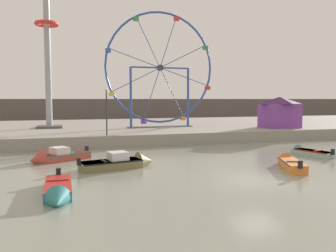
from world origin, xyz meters
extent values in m
plane|color=gray|center=(0.00, 0.00, 0.00)|extent=(240.00, 240.00, 0.00)
cube|color=gray|center=(0.00, 27.32, 0.55)|extent=(110.00, 25.93, 1.11)
cube|color=#564C47|center=(0.00, 51.23, 2.20)|extent=(140.00, 3.00, 4.40)
cube|color=orange|center=(3.71, 1.96, 0.26)|extent=(2.25, 3.51, 0.53)
cube|color=navy|center=(3.71, 1.96, 0.49)|extent=(2.25, 3.49, 0.08)
cone|color=orange|center=(4.53, 3.93, 0.26)|extent=(1.26, 1.23, 0.97)
cube|color=black|center=(3.02, 0.31, 0.64)|extent=(0.30, 0.28, 0.44)
cube|color=navy|center=(3.55, 1.57, 0.56)|extent=(0.87, 0.48, 0.06)
cube|color=#B24238|center=(-9.84, 9.62, 0.24)|extent=(3.70, 2.96, 0.48)
cube|color=#237566|center=(-9.84, 9.62, 0.44)|extent=(3.68, 2.96, 0.08)
cone|color=#B24238|center=(-11.72, 8.59, 0.24)|extent=(1.51, 1.70, 1.42)
cube|color=black|center=(-8.26, 10.49, 0.59)|extent=(0.29, 0.31, 0.44)
cube|color=silver|center=(-10.21, 9.42, 0.72)|extent=(1.47, 1.54, 0.48)
cube|color=#237566|center=(-9.46, 9.83, 0.51)|extent=(0.76, 1.19, 0.06)
cube|color=olive|center=(-7.11, 5.40, 0.26)|extent=(4.02, 2.18, 0.53)
cube|color=black|center=(-7.11, 5.40, 0.49)|extent=(3.99, 2.19, 0.08)
cone|color=olive|center=(-4.75, 5.89, 0.26)|extent=(1.30, 1.54, 1.36)
cube|color=black|center=(-9.07, 4.99, 0.64)|extent=(0.24, 0.28, 0.44)
cube|color=silver|center=(-6.64, 5.50, 0.79)|extent=(1.35, 1.35, 0.52)
cube|color=black|center=(-7.57, 5.30, 0.56)|extent=(0.41, 1.22, 0.06)
cube|color=#93BCAD|center=(8.54, 5.77, 0.21)|extent=(1.79, 3.14, 0.42)
cube|color=#B2231E|center=(8.54, 5.77, 0.38)|extent=(1.80, 3.12, 0.08)
cone|color=#93BCAD|center=(8.07, 7.58, 0.21)|extent=(1.20, 1.05, 1.03)
cube|color=black|center=(8.93, 4.24, 0.53)|extent=(0.28, 0.25, 0.44)
cube|color=#B2231E|center=(8.63, 5.41, 0.45)|extent=(0.93, 0.39, 0.06)
cube|color=teal|center=(-10.20, 0.65, 0.23)|extent=(1.17, 3.61, 0.46)
cube|color=#B2231E|center=(-10.20, 0.65, 0.42)|extent=(1.19, 3.57, 0.08)
cone|color=teal|center=(-10.19, -1.63, 0.23)|extent=(1.11, 0.99, 1.11)
cube|color=black|center=(-10.20, 2.55, 0.57)|extent=(0.24, 0.20, 0.44)
cube|color=#B2231E|center=(-10.20, 1.10, 0.49)|extent=(0.99, 0.16, 0.06)
torus|color=#334CA8|center=(0.94, 22.56, 8.00)|extent=(12.83, 0.24, 12.83)
cylinder|color=#38383D|center=(0.94, 22.56, 8.00)|extent=(0.70, 0.50, 0.70)
cylinder|color=#334CA8|center=(1.94, 22.56, 10.99)|extent=(2.07, 0.08, 6.00)
cube|color=red|center=(2.94, 22.56, 13.69)|extent=(0.56, 0.48, 0.44)
cylinder|color=#334CA8|center=(-0.47, 22.56, 10.82)|extent=(2.88, 0.08, 5.67)
cube|color=#33934C|center=(-1.87, 22.56, 13.36)|extent=(0.56, 0.48, 0.44)
cylinder|color=#334CA8|center=(-2.05, 22.56, 9.00)|extent=(6.00, 0.08, 2.07)
cube|color=#3356B7|center=(-5.03, 22.56, 9.72)|extent=(0.56, 0.48, 0.44)
cylinder|color=#334CA8|center=(-1.88, 22.56, 6.60)|extent=(5.67, 0.08, 2.88)
cube|color=yellow|center=(-4.69, 22.56, 4.91)|extent=(0.56, 0.48, 0.44)
cylinder|color=#334CA8|center=(-0.06, 22.56, 5.02)|extent=(2.07, 0.08, 6.00)
cube|color=purple|center=(-1.06, 22.56, 1.75)|extent=(0.56, 0.48, 0.44)
cylinder|color=#334CA8|center=(2.34, 22.56, 5.19)|extent=(2.88, 0.08, 5.67)
cube|color=orange|center=(3.75, 22.56, 2.09)|extent=(0.56, 0.48, 0.44)
cylinder|color=#334CA8|center=(3.92, 22.56, 7.00)|extent=(6.00, 0.08, 2.07)
cube|color=red|center=(6.91, 22.56, 5.72)|extent=(0.56, 0.48, 0.44)
cylinder|color=#334CA8|center=(3.76, 22.56, 9.41)|extent=(5.67, 0.08, 2.88)
cube|color=#33934C|center=(6.57, 22.56, 10.53)|extent=(0.56, 0.48, 0.44)
cylinder|color=#334CA8|center=(-2.52, 22.56, 4.55)|extent=(0.28, 0.28, 6.90)
cylinder|color=#334CA8|center=(4.40, 22.56, 4.55)|extent=(0.28, 0.28, 6.90)
cylinder|color=#334CA8|center=(0.94, 22.56, 8.00)|extent=(6.92, 0.18, 0.18)
cube|color=#4C4C51|center=(0.94, 22.56, 1.15)|extent=(7.72, 1.20, 0.08)
cylinder|color=#999EA3|center=(-11.45, 25.18, 8.45)|extent=(0.70, 0.70, 14.68)
torus|color=red|center=(-11.45, 25.18, 12.75)|extent=(2.64, 2.64, 0.44)
cube|color=#4C4C51|center=(-11.45, 25.18, 1.23)|extent=(2.80, 2.80, 0.24)
cube|color=purple|center=(13.73, 17.64, 2.48)|extent=(3.93, 3.00, 2.75)
pyramid|color=#462156|center=(13.73, 17.64, 4.24)|extent=(4.32, 3.30, 0.80)
cylinder|color=#2D2D33|center=(-6.18, 15.00, 3.09)|extent=(0.12, 0.12, 3.96)
sphere|color=#F2EACC|center=(-6.18, 15.00, 5.21)|extent=(0.32, 0.32, 0.32)
camera|label=1|loc=(-9.86, -15.96, 4.38)|focal=36.59mm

